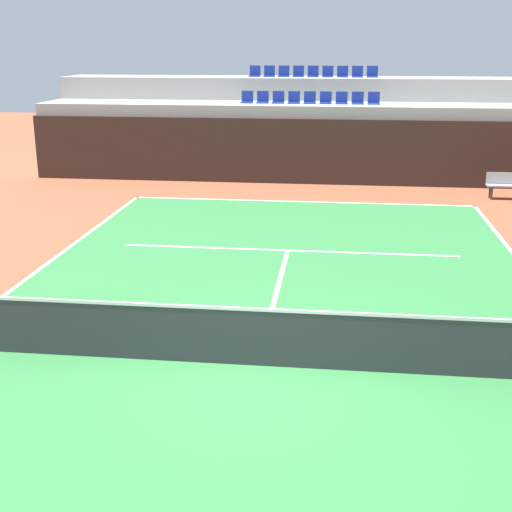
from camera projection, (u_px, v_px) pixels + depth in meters
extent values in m
plane|color=brown|center=(257.00, 366.00, 10.91)|extent=(80.00, 80.00, 0.00)
cube|color=#2D7238|center=(257.00, 366.00, 10.91)|extent=(11.00, 24.00, 0.01)
cube|color=white|center=(301.00, 202.00, 22.25)|extent=(11.00, 0.10, 0.00)
cube|color=white|center=(288.00, 250.00, 16.98)|extent=(8.26, 0.10, 0.00)
cube|color=white|center=(276.00, 295.00, 13.94)|extent=(0.10, 6.40, 0.00)
cube|color=black|center=(307.00, 151.00, 24.89)|extent=(20.36, 0.30, 2.33)
cube|color=#9E9E99|center=(309.00, 141.00, 26.11)|extent=(20.36, 2.40, 2.75)
cube|color=#9E9E99|center=(312.00, 122.00, 28.27)|extent=(20.36, 2.40, 3.61)
cube|color=navy|center=(247.00, 102.00, 25.98)|extent=(0.44, 0.44, 0.04)
cube|color=navy|center=(247.00, 96.00, 26.10)|extent=(0.44, 0.04, 0.40)
cube|color=navy|center=(262.00, 103.00, 25.91)|extent=(0.44, 0.44, 0.04)
cube|color=navy|center=(263.00, 96.00, 26.03)|extent=(0.44, 0.04, 0.40)
cube|color=navy|center=(278.00, 103.00, 25.84)|extent=(0.44, 0.44, 0.04)
cube|color=navy|center=(278.00, 96.00, 25.97)|extent=(0.44, 0.04, 0.40)
cube|color=navy|center=(294.00, 103.00, 25.77)|extent=(0.44, 0.44, 0.04)
cube|color=navy|center=(294.00, 97.00, 25.90)|extent=(0.44, 0.04, 0.40)
cube|color=navy|center=(310.00, 103.00, 25.70)|extent=(0.44, 0.44, 0.04)
cube|color=navy|center=(310.00, 97.00, 25.83)|extent=(0.44, 0.04, 0.40)
cube|color=navy|center=(325.00, 103.00, 25.64)|extent=(0.44, 0.44, 0.04)
cube|color=navy|center=(326.00, 97.00, 25.76)|extent=(0.44, 0.04, 0.40)
cube|color=navy|center=(341.00, 103.00, 25.57)|extent=(0.44, 0.44, 0.04)
cube|color=navy|center=(342.00, 97.00, 25.69)|extent=(0.44, 0.04, 0.40)
cube|color=navy|center=(358.00, 104.00, 25.50)|extent=(0.44, 0.44, 0.04)
cube|color=navy|center=(358.00, 97.00, 25.63)|extent=(0.44, 0.04, 0.40)
cube|color=navy|center=(374.00, 104.00, 25.43)|extent=(0.44, 0.44, 0.04)
cube|color=navy|center=(374.00, 97.00, 25.56)|extent=(0.44, 0.04, 0.40)
cube|color=navy|center=(255.00, 76.00, 28.00)|extent=(0.44, 0.44, 0.04)
cube|color=navy|center=(255.00, 70.00, 28.13)|extent=(0.44, 0.04, 0.40)
cube|color=navy|center=(269.00, 76.00, 27.94)|extent=(0.44, 0.44, 0.04)
cube|color=navy|center=(270.00, 71.00, 28.06)|extent=(0.44, 0.04, 0.40)
cube|color=navy|center=(284.00, 76.00, 27.87)|extent=(0.44, 0.44, 0.04)
cube|color=navy|center=(284.00, 71.00, 27.99)|extent=(0.44, 0.04, 0.40)
cube|color=navy|center=(298.00, 76.00, 27.80)|extent=(0.44, 0.44, 0.04)
cube|color=navy|center=(299.00, 71.00, 27.92)|extent=(0.44, 0.04, 0.40)
cube|color=navy|center=(313.00, 77.00, 27.73)|extent=(0.44, 0.44, 0.04)
cube|color=navy|center=(313.00, 71.00, 27.86)|extent=(0.44, 0.04, 0.40)
cube|color=navy|center=(328.00, 77.00, 27.66)|extent=(0.44, 0.44, 0.04)
cube|color=navy|center=(328.00, 71.00, 27.79)|extent=(0.44, 0.04, 0.40)
cube|color=navy|center=(342.00, 77.00, 27.59)|extent=(0.44, 0.44, 0.04)
cube|color=navy|center=(343.00, 71.00, 27.72)|extent=(0.44, 0.04, 0.40)
cube|color=navy|center=(357.00, 77.00, 27.53)|extent=(0.44, 0.44, 0.04)
cube|color=navy|center=(357.00, 71.00, 27.65)|extent=(0.44, 0.04, 0.40)
cube|color=navy|center=(372.00, 77.00, 27.46)|extent=(0.44, 0.44, 0.04)
cube|color=navy|center=(372.00, 71.00, 27.58)|extent=(0.44, 0.04, 0.40)
cube|color=#333338|center=(257.00, 339.00, 10.77)|extent=(10.90, 0.02, 0.92)
cube|color=white|center=(257.00, 310.00, 10.63)|extent=(10.90, 0.04, 0.05)
cube|color=#99999E|center=(510.00, 186.00, 22.52)|extent=(1.50, 0.40, 0.05)
cube|color=#99999E|center=(510.00, 178.00, 22.63)|extent=(1.50, 0.04, 0.36)
cube|color=#2D2D33|center=(492.00, 193.00, 22.53)|extent=(0.06, 0.06, 0.42)
cube|color=#2D2D33|center=(490.00, 192.00, 22.79)|extent=(0.06, 0.06, 0.42)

